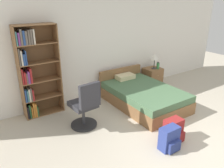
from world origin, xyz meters
The scene contains 10 objects.
ground_plane centered at (0.00, 0.00, 0.00)m, with size 14.00×14.00×0.00m, color #BCB29E.
wall_back centered at (0.00, 3.23, 1.30)m, with size 9.00×0.06×2.60m.
bookshelf centered at (-1.91, 3.01, 1.03)m, with size 0.86×0.34×2.02m.
bed centered at (0.42, 2.11, 0.24)m, with size 1.36×2.06×0.70m.
office_chair centered at (-1.26, 1.91, 0.47)m, with size 0.55×0.61×1.03m.
nightstand centered at (1.49, 2.88, 0.28)m, with size 0.49×0.46×0.55m.
table_lamp centered at (1.50, 2.85, 0.89)m, with size 0.26×0.26×0.44m.
water_bottle centered at (1.58, 2.77, 0.65)m, with size 0.08×0.08×0.20m.
backpack_red centered at (-0.10, 0.61, 0.20)m, with size 0.34×0.30×0.43m.
backpack_blue centered at (-0.36, 0.47, 0.21)m, with size 0.35×0.27×0.43m.
Camera 1 is at (-2.97, -1.64, 2.50)m, focal length 35.00 mm.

